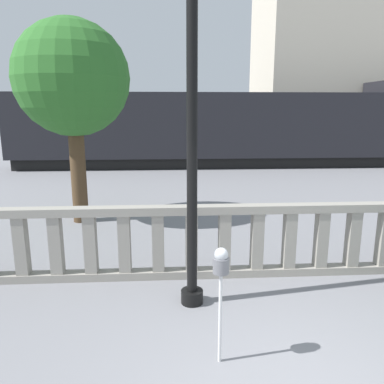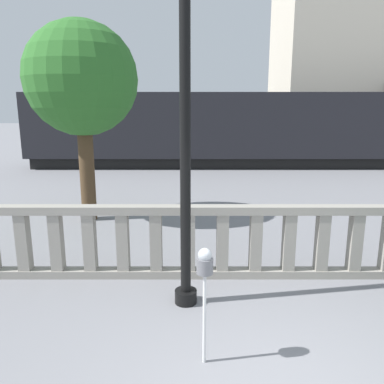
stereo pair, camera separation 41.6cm
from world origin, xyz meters
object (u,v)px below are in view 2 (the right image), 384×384
parking_meter (204,271)px  train_near (244,129)px  tree_left (80,81)px  lamppost (184,64)px

parking_meter → train_near: bearing=80.6°
parking_meter → tree_left: bearing=116.4°
parking_meter → lamppost: bearing=99.7°
train_near → tree_left: 11.13m
train_near → parking_meter: bearing=-99.4°
lamppost → train_near: size_ratio=0.31×
train_near → tree_left: bearing=-119.5°
tree_left → train_near: bearing=60.5°
parking_meter → train_near: 15.62m
tree_left → parking_meter: bearing=-63.6°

